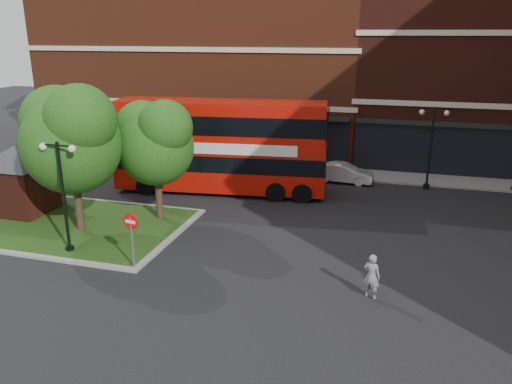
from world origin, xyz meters
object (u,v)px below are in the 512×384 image
(car_silver, at_px, (256,161))
(car_white, at_px, (343,173))
(bus, at_px, (220,140))
(woman, at_px, (372,276))

(car_silver, relative_size, car_white, 0.99)
(bus, distance_m, woman, 14.59)
(bus, bearing_deg, car_silver, 76.41)
(car_silver, bearing_deg, car_white, -96.83)
(bus, xyz_separation_m, car_silver, (0.64, 5.42, -2.52))
(woman, bearing_deg, car_silver, -44.43)
(bus, distance_m, car_white, 8.40)
(bus, xyz_separation_m, woman, (9.64, -10.70, -2.30))
(woman, relative_size, car_silver, 0.46)
(woman, distance_m, car_silver, 18.47)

